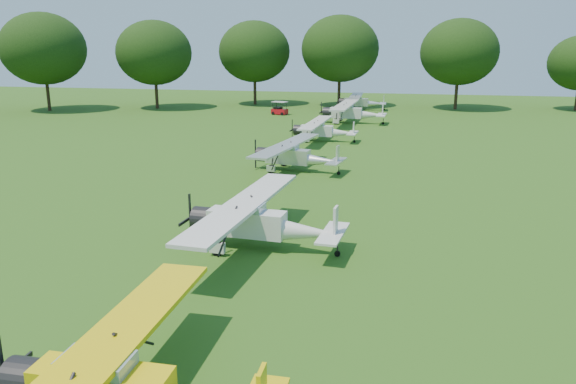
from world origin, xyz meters
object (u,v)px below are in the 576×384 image
aircraft_6 (351,111)px  aircraft_4 (294,154)px  aircraft_5 (322,129)px  aircraft_7 (360,101)px  aircraft_3 (258,220)px  golf_cart (279,110)px

aircraft_6 → aircraft_4: bearing=-91.0°
aircraft_4 → aircraft_5: (0.00, 12.99, -0.08)m
aircraft_5 → aircraft_7: aircraft_7 is taller
aircraft_6 → aircraft_5: bearing=-94.1°
aircraft_3 → golf_cart: bearing=106.0°
golf_cart → aircraft_6: bearing=-14.9°
aircraft_3 → aircraft_6: (-0.13, 41.55, 0.04)m
aircraft_3 → aircraft_7: (-0.26, 55.10, -0.10)m
aircraft_3 → aircraft_5: size_ratio=1.17×
aircraft_5 → aircraft_6: size_ratio=0.83×
aircraft_6 → aircraft_7: aircraft_6 is taller
aircraft_4 → golf_cart: 33.06m
aircraft_6 → golf_cart: 11.65m
aircraft_5 → aircraft_6: 12.85m
aircraft_5 → aircraft_3: bearing=-84.6°
golf_cart → aircraft_4: bearing=-57.9°
aircraft_7 → aircraft_4: bearing=-93.3°
aircraft_7 → golf_cart: (-9.70, -7.34, -0.68)m
aircraft_5 → golf_cart: aircraft_5 is taller
aircraft_5 → aircraft_6: bearing=86.0°
aircraft_5 → golf_cart: bearing=116.3°
aircraft_4 → aircraft_5: size_ratio=1.08×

